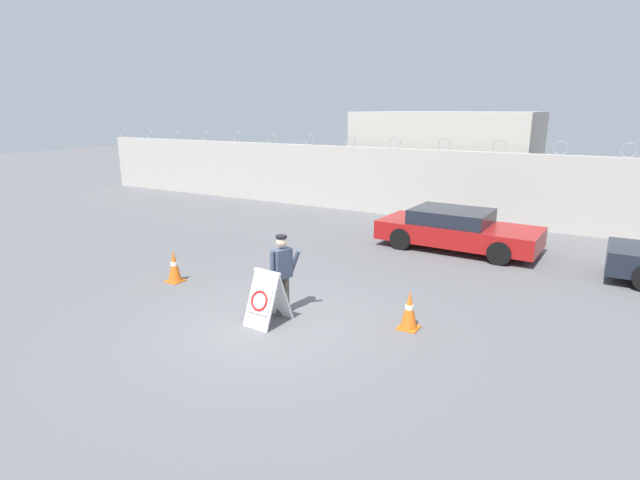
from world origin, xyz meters
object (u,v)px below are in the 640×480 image
Objects in this scene: barricade_sign at (266,298)px; traffic_cone_near at (174,266)px; parked_car_rear_sedan at (456,229)px; traffic_cone_mid at (409,310)px; security_guard at (282,271)px.

traffic_cone_near is (-3.41, 0.88, -0.14)m from barricade_sign.
parked_car_rear_sedan is (1.75, 7.26, 0.08)m from barricade_sign.
traffic_cone_mid is (2.52, 1.17, -0.16)m from barricade_sign.
security_guard is at bearing -5.55° from traffic_cone_near.
traffic_cone_near is at bearing 169.95° from barricade_sign.
security_guard is 2.10× the size of traffic_cone_near.
traffic_cone_near is (-3.42, 0.33, -0.53)m from security_guard.
parked_car_rear_sedan is (-0.77, 6.09, 0.23)m from traffic_cone_mid.
barricade_sign is 7.47m from parked_car_rear_sedan.
traffic_cone_mid is at bearing 29.35° from barricade_sign.
barricade_sign is 1.36× the size of traffic_cone_near.
traffic_cone_mid is 0.16× the size of parked_car_rear_sedan.
barricade_sign is at bearing -100.96° from parked_car_rear_sedan.
security_guard is at bearing 93.28° from barricade_sign.
parked_car_rear_sedan reaches higher than traffic_cone_mid.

